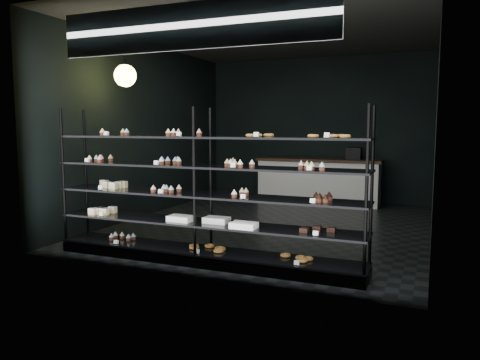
# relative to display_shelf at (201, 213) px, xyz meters

# --- Properties ---
(room) EXTENTS (5.01, 6.01, 3.20)m
(room) POSITION_rel_display_shelf_xyz_m (0.12, 2.45, 0.97)
(room) COLOR black
(room) RESTS_ON ground
(display_shelf) EXTENTS (4.00, 0.50, 1.91)m
(display_shelf) POSITION_rel_display_shelf_xyz_m (0.00, 0.00, 0.00)
(display_shelf) COLOR black
(display_shelf) RESTS_ON room
(signage) EXTENTS (3.30, 0.05, 0.50)m
(signage) POSITION_rel_display_shelf_xyz_m (0.12, -0.48, 2.12)
(signage) COLOR #0B143B
(signage) RESTS_ON room
(pendant_lamp) EXTENTS (0.33, 0.33, 0.90)m
(pendant_lamp) POSITION_rel_display_shelf_xyz_m (-1.81, 1.02, 1.82)
(pendant_lamp) COLOR black
(pendant_lamp) RESTS_ON room
(service_counter) EXTENTS (2.68, 0.65, 1.23)m
(service_counter) POSITION_rel_display_shelf_xyz_m (0.32, 4.95, -0.13)
(service_counter) COLOR silver
(service_counter) RESTS_ON room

